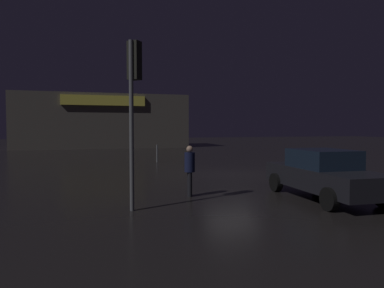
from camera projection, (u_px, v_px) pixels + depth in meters
name	position (u px, v px, depth m)	size (l,w,h in m)	color
ground_plane	(232.00, 175.00, 16.76)	(120.00, 120.00, 0.00)	black
store_building	(103.00, 121.00, 40.40)	(18.52, 7.80, 5.90)	#4C4742
traffic_signal_opposite	(134.00, 84.00, 9.43)	(0.42, 0.42, 4.56)	#595B60
car_near	(324.00, 174.00, 11.10)	(2.11, 4.64, 1.55)	black
pedestrian	(190.00, 167.00, 11.42)	(0.39, 0.39, 1.65)	black
bollard_kerb_a	(157.00, 153.00, 22.71)	(0.11, 0.11, 1.14)	#595B60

